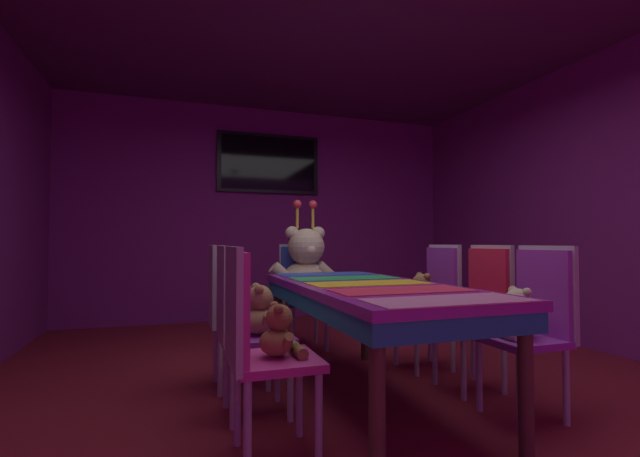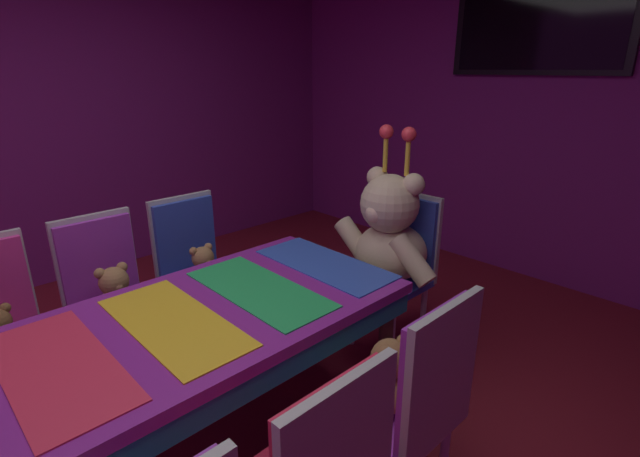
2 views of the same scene
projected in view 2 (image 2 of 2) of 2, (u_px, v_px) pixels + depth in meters
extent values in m
cube|color=#721E72|center=(532.00, 109.00, 3.73)|extent=(5.20, 0.12, 2.80)
cube|color=purple|center=(174.00, 328.00, 1.86)|extent=(0.90, 2.00, 0.05)
cube|color=teal|center=(176.00, 344.00, 1.88)|extent=(0.88, 1.96, 0.10)
cylinder|color=#4C3826|center=(385.00, 356.00, 2.31)|extent=(0.07, 0.07, 0.69)
cylinder|color=#4C3826|center=(286.00, 303.00, 2.83)|extent=(0.07, 0.07, 0.69)
cube|color=#E52D4C|center=(58.00, 367.00, 1.57)|extent=(0.77, 0.32, 0.01)
cube|color=yellow|center=(173.00, 322.00, 1.85)|extent=(0.77, 0.32, 0.01)
cube|color=green|center=(259.00, 289.00, 2.13)|extent=(0.77, 0.32, 0.01)
cube|color=blue|center=(324.00, 264.00, 2.40)|extent=(0.77, 0.32, 0.01)
cube|color=#CC338C|center=(5.00, 361.00, 2.11)|extent=(0.40, 0.40, 0.04)
cylinder|color=#B2B2B7|center=(63.00, 403.00, 2.18)|extent=(0.04, 0.04, 0.42)
cylinder|color=#B2B2B7|center=(44.00, 372.00, 2.40)|extent=(0.04, 0.04, 0.42)
ellipsoid|color=brown|center=(1.00, 344.00, 2.08)|extent=(0.16, 0.16, 0.13)
sphere|color=brown|center=(5.00, 308.00, 2.06)|extent=(0.05, 0.05, 0.05)
cylinder|color=brown|center=(22.00, 338.00, 2.10)|extent=(0.04, 0.11, 0.11)
cylinder|color=brown|center=(19.00, 358.00, 2.05)|extent=(0.05, 0.12, 0.05)
cube|color=purple|center=(119.00, 321.00, 2.44)|extent=(0.40, 0.40, 0.04)
cube|color=purple|center=(99.00, 264.00, 2.48)|extent=(0.05, 0.38, 0.50)
cube|color=#B2B2B7|center=(97.00, 263.00, 2.49)|extent=(0.03, 0.41, 0.55)
cylinder|color=#B2B2B7|center=(166.00, 358.00, 2.52)|extent=(0.04, 0.04, 0.42)
cylinder|color=#B2B2B7|center=(106.00, 384.00, 2.31)|extent=(0.04, 0.04, 0.42)
cylinder|color=#B2B2B7|center=(141.00, 335.00, 2.73)|extent=(0.04, 0.04, 0.42)
cylinder|color=#B2B2B7|center=(84.00, 357.00, 2.52)|extent=(0.04, 0.04, 0.42)
ellipsoid|color=#9E7247|center=(116.00, 304.00, 2.41)|extent=(0.19, 0.19, 0.15)
sphere|color=#9E7247|center=(114.00, 281.00, 2.36)|extent=(0.15, 0.15, 0.15)
sphere|color=tan|center=(118.00, 286.00, 2.32)|extent=(0.06, 0.06, 0.06)
sphere|color=#9E7247|center=(122.00, 267.00, 2.39)|extent=(0.06, 0.06, 0.06)
sphere|color=#9E7247|center=(100.00, 273.00, 2.31)|extent=(0.06, 0.06, 0.06)
cylinder|color=#9E7247|center=(137.00, 298.00, 2.44)|extent=(0.05, 0.13, 0.12)
cylinder|color=#9E7247|center=(100.00, 310.00, 2.32)|extent=(0.05, 0.13, 0.12)
cylinder|color=#9E7247|center=(137.00, 317.00, 2.38)|extent=(0.06, 0.14, 0.06)
cylinder|color=#9E7247|center=(117.00, 324.00, 2.31)|extent=(0.06, 0.14, 0.06)
cube|color=#2D47B2|center=(205.00, 289.00, 2.80)|extent=(0.40, 0.40, 0.04)
cube|color=#2D47B2|center=(186.00, 240.00, 2.83)|extent=(0.05, 0.38, 0.50)
cube|color=#B2B2B7|center=(184.00, 239.00, 2.85)|extent=(0.03, 0.41, 0.55)
cylinder|color=#B2B2B7|center=(244.00, 322.00, 2.87)|extent=(0.04, 0.04, 0.42)
cylinder|color=#B2B2B7|center=(198.00, 342.00, 2.66)|extent=(0.04, 0.04, 0.42)
cylinder|color=#B2B2B7|center=(216.00, 305.00, 3.09)|extent=(0.04, 0.04, 0.42)
cylinder|color=#B2B2B7|center=(172.00, 322.00, 2.88)|extent=(0.04, 0.04, 0.42)
ellipsoid|color=#9E7247|center=(203.00, 275.00, 2.77)|extent=(0.16, 0.16, 0.13)
sphere|color=#9E7247|center=(203.00, 258.00, 2.72)|extent=(0.13, 0.13, 0.13)
sphere|color=tan|center=(207.00, 261.00, 2.69)|extent=(0.05, 0.05, 0.05)
sphere|color=#9E7247|center=(208.00, 247.00, 2.74)|extent=(0.05, 0.05, 0.05)
sphere|color=#9E7247|center=(193.00, 251.00, 2.68)|extent=(0.05, 0.05, 0.05)
cylinder|color=#9E7247|center=(218.00, 271.00, 2.79)|extent=(0.05, 0.12, 0.11)
cylinder|color=#9E7247|center=(194.00, 279.00, 2.69)|extent=(0.05, 0.12, 0.11)
cylinder|color=#9E7247|center=(220.00, 285.00, 2.74)|extent=(0.06, 0.12, 0.06)
cylinder|color=#9E7247|center=(207.00, 290.00, 2.68)|extent=(0.06, 0.12, 0.06)
cube|color=purple|center=(390.00, 412.00, 1.79)|extent=(0.40, 0.40, 0.04)
cube|color=purple|center=(436.00, 375.00, 1.58)|extent=(0.05, 0.38, 0.50)
cube|color=#B2B2B7|center=(442.00, 378.00, 1.57)|extent=(0.03, 0.41, 0.55)
cylinder|color=#B2B2B7|center=(382.00, 418.00, 2.08)|extent=(0.04, 0.04, 0.42)
ellipsoid|color=olive|center=(392.00, 391.00, 1.76)|extent=(0.19, 0.19, 0.15)
sphere|color=olive|center=(390.00, 359.00, 1.73)|extent=(0.15, 0.15, 0.15)
sphere|color=#AE7747|center=(379.00, 355.00, 1.76)|extent=(0.06, 0.06, 0.06)
sphere|color=olive|center=(385.00, 354.00, 1.66)|extent=(0.06, 0.06, 0.06)
sphere|color=olive|center=(404.00, 342.00, 1.73)|extent=(0.06, 0.06, 0.06)
cylinder|color=olive|center=(368.00, 394.00, 1.72)|extent=(0.05, 0.13, 0.12)
cylinder|color=olive|center=(399.00, 372.00, 1.84)|extent=(0.05, 0.13, 0.12)
cylinder|color=olive|center=(359.00, 392.00, 1.83)|extent=(0.06, 0.14, 0.06)
cylinder|color=olive|center=(375.00, 381.00, 1.89)|extent=(0.06, 0.14, 0.06)
cube|color=#2D47B2|center=(389.00, 283.00, 2.88)|extent=(0.40, 0.40, 0.04)
cube|color=#2D47B2|center=(409.00, 235.00, 2.91)|extent=(0.38, 0.05, 0.50)
cube|color=#B2B2B7|center=(411.00, 235.00, 2.92)|extent=(0.41, 0.03, 0.55)
cylinder|color=#B2B2B7|center=(423.00, 316.00, 2.95)|extent=(0.04, 0.04, 0.42)
cylinder|color=#B2B2B7|center=(392.00, 334.00, 2.74)|extent=(0.04, 0.04, 0.42)
cylinder|color=#B2B2B7|center=(384.00, 299.00, 3.17)|extent=(0.04, 0.04, 0.42)
cylinder|color=#B2B2B7|center=(352.00, 315.00, 2.96)|extent=(0.04, 0.04, 0.42)
ellipsoid|color=beige|center=(391.00, 252.00, 2.81)|extent=(0.43, 0.43, 0.35)
sphere|color=beige|center=(390.00, 204.00, 2.68)|extent=(0.35, 0.35, 0.35)
sphere|color=#FDDCAD|center=(377.00, 212.00, 2.61)|extent=(0.13, 0.13, 0.13)
sphere|color=beige|center=(414.00, 185.00, 2.58)|extent=(0.13, 0.13, 0.13)
sphere|color=beige|center=(377.00, 177.00, 2.75)|extent=(0.13, 0.13, 0.13)
cylinder|color=beige|center=(412.00, 260.00, 2.59)|extent=(0.31, 0.12, 0.29)
cylinder|color=beige|center=(355.00, 241.00, 2.89)|extent=(0.31, 0.12, 0.29)
cylinder|color=beige|center=(375.00, 289.00, 2.58)|extent=(0.32, 0.15, 0.15)
cylinder|color=beige|center=(345.00, 277.00, 2.74)|extent=(0.32, 0.15, 0.15)
cylinder|color=gold|center=(408.00, 155.00, 2.56)|extent=(0.03, 0.03, 0.23)
sphere|color=#E5333F|center=(409.00, 134.00, 2.52)|extent=(0.08, 0.08, 0.08)
cylinder|color=gold|center=(386.00, 152.00, 2.66)|extent=(0.03, 0.03, 0.23)
sphere|color=#E5333F|center=(387.00, 132.00, 2.63)|extent=(0.08, 0.08, 0.08)
cube|color=black|center=(540.00, 20.00, 3.46)|extent=(1.35, 0.05, 0.78)
cube|color=black|center=(538.00, 20.00, 3.44)|extent=(1.24, 0.01, 0.70)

